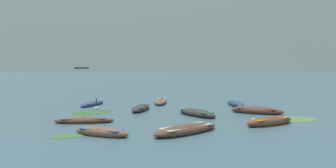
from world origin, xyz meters
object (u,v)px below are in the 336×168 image
(rowboat_7, at_px, (161,102))
(rowboat_4, at_px, (197,113))
(rowboat_2, at_px, (92,104))
(rowboat_0, at_px, (84,120))
(rowboat_1, at_px, (270,121))
(rowboat_8, at_px, (257,111))
(rowboat_9, at_px, (186,130))
(rowboat_5, at_px, (141,108))
(mooring_buoy, at_px, (96,108))
(ferry_0, at_px, (82,71))
(rowboat_3, at_px, (235,104))
(rowboat_6, at_px, (102,132))

(rowboat_7, bearing_deg, rowboat_4, -73.11)
(rowboat_2, bearing_deg, rowboat_0, -84.45)
(rowboat_1, distance_m, rowboat_8, 4.48)
(rowboat_4, height_order, rowboat_9, rowboat_4)
(rowboat_5, height_order, mooring_buoy, mooring_buoy)
(rowboat_4, relative_size, mooring_buoy, 3.53)
(ferry_0, bearing_deg, rowboat_3, -74.04)
(rowboat_2, relative_size, mooring_buoy, 3.39)
(rowboat_0, distance_m, rowboat_8, 12.88)
(rowboat_7, distance_m, ferry_0, 149.97)
(rowboat_0, relative_size, mooring_buoy, 3.50)
(rowboat_0, height_order, rowboat_8, rowboat_8)
(rowboat_0, xyz_separation_m, rowboat_1, (11.73, -1.65, 0.05))
(rowboat_1, distance_m, rowboat_9, 5.86)
(rowboat_8, bearing_deg, mooring_buoy, 166.44)
(rowboat_4, bearing_deg, rowboat_3, 48.72)
(rowboat_4, bearing_deg, rowboat_9, -106.03)
(rowboat_3, xyz_separation_m, rowboat_6, (-10.71, -10.92, 0.00))
(mooring_buoy, bearing_deg, rowboat_9, -56.21)
(rowboat_1, relative_size, rowboat_5, 1.06)
(rowboat_7, bearing_deg, rowboat_3, -18.02)
(rowboat_2, height_order, rowboat_6, rowboat_6)
(rowboat_6, height_order, rowboat_8, rowboat_8)
(rowboat_3, xyz_separation_m, rowboat_8, (0.29, -4.47, 0.04))
(rowboat_1, height_order, rowboat_6, rowboat_1)
(rowboat_2, xyz_separation_m, rowboat_8, (13.41, -5.67, 0.07))
(rowboat_1, relative_size, rowboat_2, 1.03)
(rowboat_5, distance_m, ferry_0, 153.90)
(rowboat_8, bearing_deg, rowboat_7, 136.52)
(rowboat_9, bearing_deg, rowboat_5, 106.58)
(rowboat_2, distance_m, rowboat_6, 12.35)
(rowboat_7, distance_m, rowboat_8, 9.69)
(rowboat_0, relative_size, rowboat_4, 0.99)
(rowboat_1, xyz_separation_m, ferry_0, (-41.72, 156.76, 0.24))
(rowboat_8, relative_size, mooring_buoy, 3.73)
(rowboat_5, bearing_deg, rowboat_8, -13.75)
(rowboat_5, bearing_deg, ferry_0, 102.63)
(rowboat_0, distance_m, rowboat_3, 14.26)
(rowboat_0, xyz_separation_m, rowboat_4, (7.78, 2.07, 0.04))
(rowboat_0, distance_m, rowboat_4, 8.05)
(rowboat_0, bearing_deg, rowboat_8, 12.29)
(rowboat_7, bearing_deg, ferry_0, 103.71)
(rowboat_3, relative_size, rowboat_4, 1.09)
(rowboat_6, height_order, ferry_0, ferry_0)
(rowboat_2, xyz_separation_m, mooring_buoy, (0.75, -2.62, -0.04))
(rowboat_0, height_order, rowboat_6, rowboat_6)
(rowboat_8, distance_m, rowboat_9, 8.97)
(mooring_buoy, bearing_deg, ferry_0, 101.33)
(rowboat_4, distance_m, mooring_buoy, 8.69)
(rowboat_3, height_order, rowboat_5, rowboat_5)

